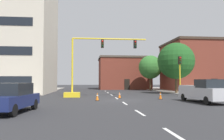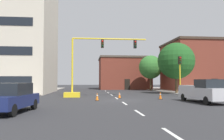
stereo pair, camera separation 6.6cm
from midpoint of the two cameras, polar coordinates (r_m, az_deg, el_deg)
ground_plane at (r=21.91m, az=2.04°, el=-7.61°), size 160.00×160.00×0.00m
sidewalk_left at (r=31.02m, az=-22.76°, el=-5.82°), size 6.00×56.00×0.14m
sidewalk_right at (r=33.22m, az=21.06°, el=-5.63°), size 6.00×56.00×0.14m
lane_stripe_seg_0 at (r=8.39m, az=15.60°, el=-15.52°), size 0.16×2.40×0.01m
lane_stripe_seg_1 at (r=13.59m, az=6.98°, el=-10.61°), size 0.16×2.40×0.01m
lane_stripe_seg_2 at (r=18.95m, az=3.28°, el=-8.37°), size 0.16×2.40×0.01m
lane_stripe_seg_3 at (r=24.38m, az=1.23°, el=-7.10°), size 0.16×2.40×0.01m
lane_stripe_seg_4 at (r=29.83m, az=-0.06°, el=-6.29°), size 0.16×2.40×0.01m
lane_stripe_seg_5 at (r=35.30m, az=-0.95°, el=-5.73°), size 0.16×2.40×0.01m
lane_stripe_seg_6 at (r=40.78m, az=-1.60°, el=-5.32°), size 0.16×2.40×0.01m
building_tall_left at (r=39.19m, az=-25.89°, el=8.90°), size 15.53×13.53×19.12m
building_brick_center at (r=51.14m, az=3.04°, el=-0.81°), size 11.15×9.30×7.07m
building_row_right at (r=44.98m, az=21.01°, el=0.86°), size 11.68×10.88×9.02m
traffic_signal_gantry at (r=26.17m, az=-7.20°, el=-1.81°), size 9.50×1.20×6.83m
traffic_light_pole_right at (r=28.22m, az=16.79°, el=0.78°), size 0.32×0.47×4.80m
tree_right_far at (r=43.75m, az=9.72°, el=0.71°), size 4.46×4.46×6.68m
tree_right_mid at (r=33.50m, az=15.88°, el=2.21°), size 5.19×5.19×7.28m
pickup_truck_silver at (r=20.92m, az=22.28°, el=-4.97°), size 2.39×5.53×1.99m
sedan_navy_near_left at (r=14.65m, az=-23.95°, el=-6.35°), size 2.36×4.68×1.74m
traffic_cone_roadside_a at (r=21.43m, az=-3.67°, el=-6.69°), size 0.36×0.36×0.78m
traffic_cone_roadside_b at (r=24.34m, az=1.98°, el=-6.33°), size 0.36×0.36×0.68m
traffic_cone_roadside_c at (r=23.50m, az=12.15°, el=-6.28°), size 0.36×0.36×0.78m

